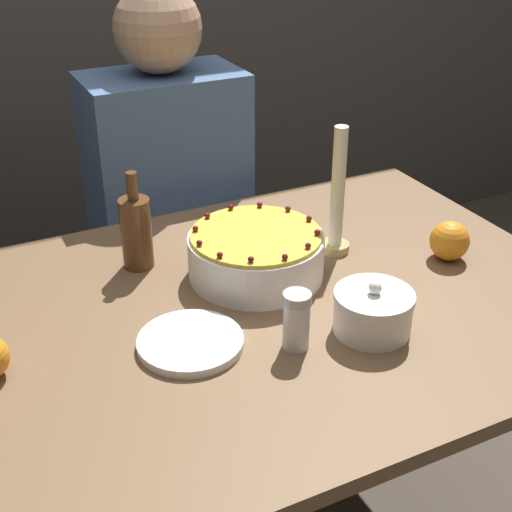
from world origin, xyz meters
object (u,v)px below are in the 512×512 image
(cake, at_px, (256,254))
(sugar_shaker, at_px, (298,320))
(sugar_bowl, at_px, (373,312))
(person_man_blue_shirt, at_px, (172,242))
(bottle, at_px, (136,231))
(candle, at_px, (337,203))

(cake, height_order, sugar_shaker, same)
(sugar_bowl, xyz_separation_m, person_man_blue_shirt, (-0.09, 0.82, -0.23))
(bottle, relative_size, person_man_blue_shirt, 0.17)
(sugar_shaker, xyz_separation_m, person_man_blue_shirt, (0.05, 0.80, -0.24))
(bottle, xyz_separation_m, person_man_blue_shirt, (0.21, 0.41, -0.27))
(cake, distance_m, sugar_bowl, 0.29)
(sugar_shaker, relative_size, candle, 0.38)
(cake, bearing_deg, bottle, 144.66)
(sugar_shaker, distance_m, candle, 0.37)
(sugar_bowl, height_order, candle, candle)
(cake, bearing_deg, person_man_blue_shirt, 89.02)
(sugar_bowl, xyz_separation_m, sugar_shaker, (-0.14, 0.02, 0.01))
(cake, xyz_separation_m, candle, (0.20, 0.02, 0.07))
(sugar_bowl, distance_m, bottle, 0.51)
(sugar_bowl, height_order, bottle, bottle)
(sugar_shaker, height_order, person_man_blue_shirt, person_man_blue_shirt)
(sugar_bowl, xyz_separation_m, candle, (0.10, 0.29, 0.07))
(sugar_shaker, bearing_deg, bottle, 112.00)
(candle, distance_m, bottle, 0.42)
(sugar_shaker, height_order, bottle, bottle)
(candle, bearing_deg, cake, -174.80)
(candle, distance_m, person_man_blue_shirt, 0.64)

